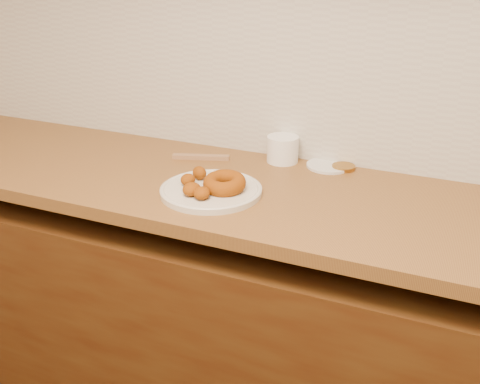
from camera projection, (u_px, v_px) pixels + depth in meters
name	position (u px, v px, depth m)	size (l,w,h in m)	color
wall_back	(408.00, 24.00, 1.62)	(4.00, 0.02, 2.70)	#BEA990
base_cabinet	(356.00, 356.00, 1.74)	(3.60, 0.60, 0.77)	#492D11
butcher_block	(166.00, 178.00, 1.78)	(2.30, 0.62, 0.04)	brown
backsplash	(401.00, 77.00, 1.67)	(3.60, 0.02, 0.60)	beige
donut_plate	(211.00, 191.00, 1.62)	(0.29, 0.29, 0.02)	beige
ring_donut	(224.00, 183.00, 1.60)	(0.12, 0.12, 0.04)	#8B4C09
fried_dough_chunks	(195.00, 184.00, 1.60)	(0.14, 0.18, 0.04)	#8B4C09
plastic_tub	(283.00, 149.00, 1.85)	(0.10, 0.10, 0.09)	white
tub_lid	(328.00, 166.00, 1.82)	(0.14, 0.14, 0.01)	silver
brass_jar_lid	(344.00, 167.00, 1.80)	(0.07, 0.07, 0.01)	olive
wooden_utensil	(201.00, 157.00, 1.88)	(0.19, 0.02, 0.01)	#926946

